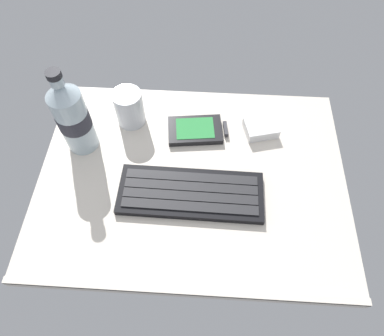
{
  "coord_description": "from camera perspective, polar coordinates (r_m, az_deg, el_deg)",
  "views": [
    {
      "loc": [
        2.18,
        -36.87,
        62.3
      ],
      "look_at": [
        0.0,
        0.0,
        3.0
      ],
      "focal_mm": 32.35,
      "sensor_mm": 36.0,
      "label": 1
    }
  ],
  "objects": [
    {
      "name": "ground_plane",
      "position": [
        0.73,
        -0.01,
        -1.8
      ],
      "size": [
        64.0,
        48.0,
        2.8
      ],
      "color": "beige"
    },
    {
      "name": "charger_block",
      "position": [
        0.8,
        11.28,
        6.48
      ],
      "size": [
        8.16,
        7.15,
        2.4
      ],
      "primitive_type": "cube",
      "rotation": [
        0.0,
        0.0,
        0.25
      ],
      "color": "white",
      "rests_on": "ground_plane"
    },
    {
      "name": "juice_cup",
      "position": [
        0.79,
        -10.25,
        9.57
      ],
      "size": [
        6.4,
        6.4,
        8.5
      ],
      "color": "silver",
      "rests_on": "ground_plane"
    },
    {
      "name": "water_bottle",
      "position": [
        0.74,
        -19.11,
        7.99
      ],
      "size": [
        6.73,
        6.73,
        20.8
      ],
      "color": "silver",
      "rests_on": "ground_plane"
    },
    {
      "name": "keyboard",
      "position": [
        0.69,
        -0.21,
        -4.16
      ],
      "size": [
        29.16,
        11.42,
        1.7
      ],
      "color": "black",
      "rests_on": "ground_plane"
    },
    {
      "name": "handheld_device",
      "position": [
        0.78,
        0.98,
        6.25
      ],
      "size": [
        13.37,
        8.93,
        1.5
      ],
      "color": "black",
      "rests_on": "ground_plane"
    }
  ]
}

